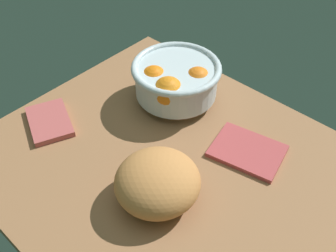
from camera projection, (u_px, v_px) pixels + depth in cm
name	position (u px, v px, depth cm)	size (l,w,h in cm)	color
ground_plane	(170.00, 167.00, 82.88)	(77.09, 65.22, 3.00)	#976743
fruit_bowl	(176.00, 80.00, 91.60)	(21.20, 21.20, 10.97)	silver
bread_loaf	(158.00, 182.00, 72.02)	(16.26, 15.77, 9.66)	#C98246
napkin_folded	(49.00, 122.00, 89.74)	(12.99, 8.90, 1.41)	#B75251
napkin_spare	(247.00, 151.00, 83.43)	(14.79, 11.24, 1.03)	#B6474A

